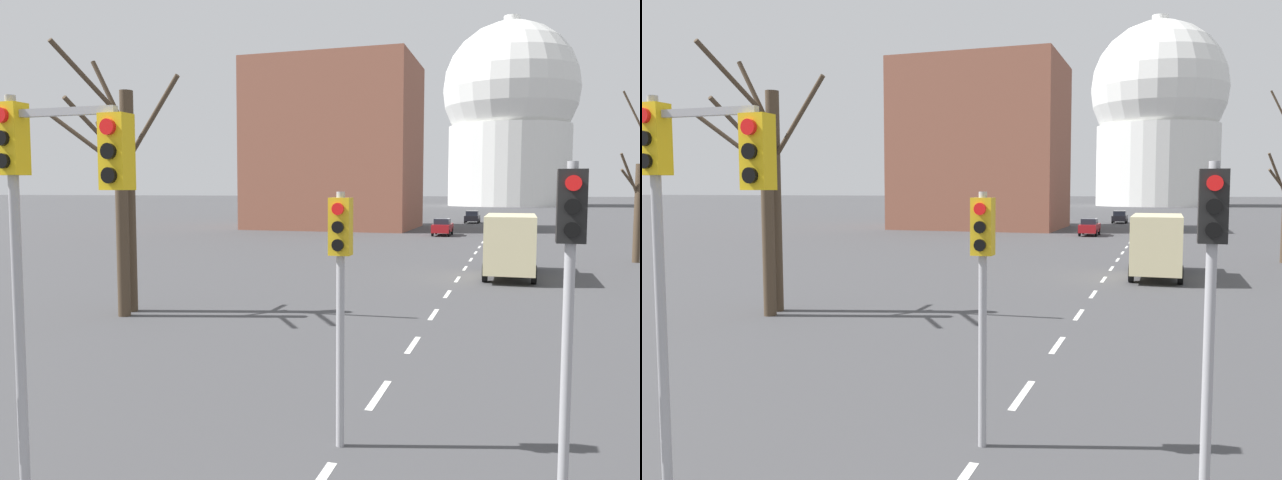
# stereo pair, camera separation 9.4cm
# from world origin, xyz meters

# --- Properties ---
(lane_stripe_1) EXTENTS (0.16, 2.00, 0.01)m
(lane_stripe_1) POSITION_xyz_m (0.00, 9.15, 0.00)
(lane_stripe_1) COLOR silver
(lane_stripe_1) RESTS_ON ground_plane
(lane_stripe_2) EXTENTS (0.16, 2.00, 0.01)m
(lane_stripe_2) POSITION_xyz_m (0.00, 13.65, 0.00)
(lane_stripe_2) COLOR silver
(lane_stripe_2) RESTS_ON ground_plane
(lane_stripe_3) EXTENTS (0.16, 2.00, 0.01)m
(lane_stripe_3) POSITION_xyz_m (0.00, 18.15, 0.00)
(lane_stripe_3) COLOR silver
(lane_stripe_3) RESTS_ON ground_plane
(lane_stripe_4) EXTENTS (0.16, 2.00, 0.01)m
(lane_stripe_4) POSITION_xyz_m (0.00, 22.65, 0.00)
(lane_stripe_4) COLOR silver
(lane_stripe_4) RESTS_ON ground_plane
(lane_stripe_5) EXTENTS (0.16, 2.00, 0.01)m
(lane_stripe_5) POSITION_xyz_m (0.00, 27.15, 0.00)
(lane_stripe_5) COLOR silver
(lane_stripe_5) RESTS_ON ground_plane
(lane_stripe_6) EXTENTS (0.16, 2.00, 0.01)m
(lane_stripe_6) POSITION_xyz_m (0.00, 31.65, 0.00)
(lane_stripe_6) COLOR silver
(lane_stripe_6) RESTS_ON ground_plane
(lane_stripe_7) EXTENTS (0.16, 2.00, 0.01)m
(lane_stripe_7) POSITION_xyz_m (0.00, 36.15, 0.00)
(lane_stripe_7) COLOR silver
(lane_stripe_7) RESTS_ON ground_plane
(lane_stripe_8) EXTENTS (0.16, 2.00, 0.01)m
(lane_stripe_8) POSITION_xyz_m (0.00, 40.65, 0.00)
(lane_stripe_8) COLOR silver
(lane_stripe_8) RESTS_ON ground_plane
(lane_stripe_9) EXTENTS (0.16, 2.00, 0.01)m
(lane_stripe_9) POSITION_xyz_m (0.00, 45.15, 0.00)
(lane_stripe_9) COLOR silver
(lane_stripe_9) RESTS_ON ground_plane
(lane_stripe_10) EXTENTS (0.16, 2.00, 0.01)m
(lane_stripe_10) POSITION_xyz_m (0.00, 49.65, 0.00)
(lane_stripe_10) COLOR silver
(lane_stripe_10) RESTS_ON ground_plane
(lane_stripe_11) EXTENTS (0.16, 2.00, 0.01)m
(lane_stripe_11) POSITION_xyz_m (0.00, 54.15, 0.00)
(lane_stripe_11) COLOR silver
(lane_stripe_11) RESTS_ON ground_plane
(traffic_signal_near_left) EXTENTS (2.00, 0.34, 5.64)m
(traffic_signal_near_left) POSITION_xyz_m (-3.19, 3.12, 4.27)
(traffic_signal_near_left) COLOR #9E9EA3
(traffic_signal_near_left) RESTS_ON ground_plane
(traffic_signal_near_right) EXTENTS (0.36, 0.34, 4.75)m
(traffic_signal_near_right) POSITION_xyz_m (3.40, 5.05, 3.32)
(traffic_signal_near_right) COLOR #9E9EA3
(traffic_signal_near_right) RESTS_ON ground_plane
(traffic_signal_centre_tall) EXTENTS (0.36, 0.34, 4.35)m
(traffic_signal_centre_tall) POSITION_xyz_m (-0.07, 6.33, 3.05)
(traffic_signal_centre_tall) COLOR #9E9EA3
(traffic_signal_centre_tall) RESTS_ON ground_plane
(sedan_near_left) EXTENTS (1.71, 4.38, 1.63)m
(sedan_near_left) POSITION_xyz_m (-4.10, 56.44, 0.84)
(sedan_near_left) COLOR maroon
(sedan_near_left) RESTS_ON ground_plane
(sedan_near_right) EXTENTS (1.85, 4.43, 1.61)m
(sedan_near_right) POSITION_xyz_m (-2.94, 79.73, 0.82)
(sedan_near_right) COLOR black
(sedan_near_right) RESTS_ON ground_plane
(sedan_mid_centre) EXTENTS (1.88, 3.89, 1.54)m
(sedan_mid_centre) POSITION_xyz_m (3.10, 67.43, 0.78)
(sedan_mid_centre) COLOR navy
(sedan_mid_centre) RESTS_ON ground_plane
(delivery_truck) EXTENTS (2.44, 7.20, 3.14)m
(delivery_truck) POSITION_xyz_m (2.42, 28.90, 1.70)
(delivery_truck) COLOR #333842
(delivery_truck) RESTS_ON ground_plane
(bare_tree_left_near) EXTENTS (2.62, 2.93, 7.32)m
(bare_tree_left_near) POSITION_xyz_m (-10.33, 14.63, 3.54)
(bare_tree_left_near) COLOR #473828
(bare_tree_left_near) RESTS_ON ground_plane
(bare_tree_left_far) EXTENTS (4.21, 3.64, 9.16)m
(bare_tree_left_far) POSITION_xyz_m (-10.52, 15.42, 4.46)
(bare_tree_left_far) COLOR #473828
(bare_tree_left_far) RESTS_ON ground_plane
(capitol_dome) EXTENTS (35.44, 35.44, 50.05)m
(capitol_dome) POSITION_xyz_m (0.00, 172.53, 24.38)
(capitol_dome) COLOR silver
(capitol_dome) RESTS_ON ground_plane
(apartment_block_left) EXTENTS (18.00, 14.00, 18.63)m
(apartment_block_left) POSITION_xyz_m (-17.28, 65.08, 9.32)
(apartment_block_left) COLOR #935642
(apartment_block_left) RESTS_ON ground_plane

